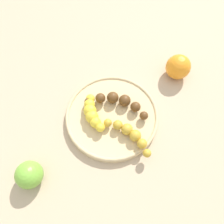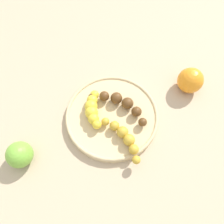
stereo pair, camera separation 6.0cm
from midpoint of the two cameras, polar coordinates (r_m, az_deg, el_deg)
ground_plane at (r=0.63m, az=2.69°, el=-1.80°), size 2.40×2.40×0.00m
fruit_bowl at (r=0.62m, az=2.74°, el=-1.33°), size 0.26×0.26×0.02m
banana_overripe at (r=0.61m, az=5.00°, el=2.04°), size 0.16×0.11×0.03m
banana_yellow at (r=0.60m, az=-2.32°, el=0.41°), size 0.05×0.12×0.04m
banana_spotted at (r=0.57m, az=6.19°, el=-6.86°), size 0.10×0.13×0.03m
apple_green at (r=0.60m, az=-20.45°, el=-10.74°), size 0.07×0.07×0.07m
orange_fruit at (r=0.70m, az=22.20°, el=7.45°), size 0.08×0.08×0.08m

